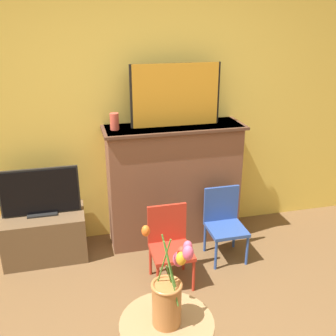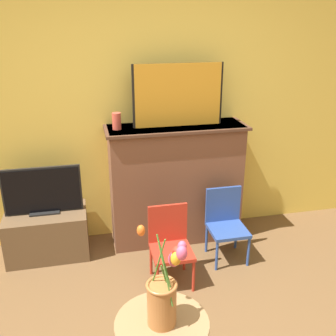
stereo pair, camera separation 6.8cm
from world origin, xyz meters
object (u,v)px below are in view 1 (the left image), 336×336
object	(u,v)px
tv_monitor	(40,193)
vase_tulips	(169,295)
chair_red	(170,242)
painting	(176,95)
chair_blue	(224,220)

from	to	relation	value
tv_monitor	vase_tulips	distance (m)	1.83
tv_monitor	chair_red	distance (m)	1.20
painting	vase_tulips	world-z (taller)	painting
chair_blue	tv_monitor	bearing A→B (deg)	166.66
painting	vase_tulips	xyz separation A→B (m)	(-0.49, -1.73, -0.67)
tv_monitor	chair_red	world-z (taller)	tv_monitor
chair_red	vase_tulips	xyz separation A→B (m)	(-0.28, -1.08, 0.39)
painting	vase_tulips	size ratio (longest dim) A/B	1.49
chair_red	chair_blue	world-z (taller)	same
chair_red	tv_monitor	bearing A→B (deg)	149.32
vase_tulips	chair_blue	bearing A→B (deg)	57.36
painting	tv_monitor	bearing A→B (deg)	-177.78
chair_red	vase_tulips	world-z (taller)	vase_tulips
chair_blue	vase_tulips	distance (m)	1.60
chair_blue	vase_tulips	world-z (taller)	vase_tulips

